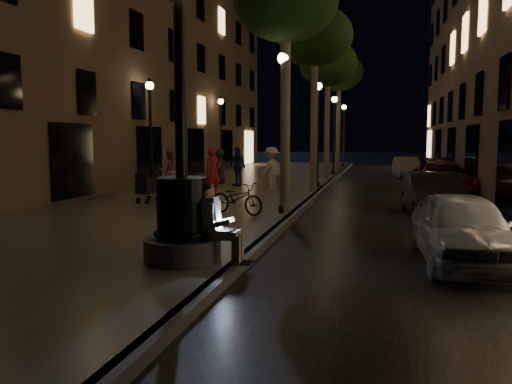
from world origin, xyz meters
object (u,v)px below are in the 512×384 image
(lamp_left_b, at_px, (150,118))
(pedestrian_dark, at_px, (220,166))
(fountain_lamppost, at_px, (182,204))
(car_third, at_px, (443,179))
(pedestrian_blue, at_px, (237,166))
(bicycle, at_px, (237,198))
(stroller, at_px, (147,187))
(pedestrian_red, at_px, (213,172))
(pedestrian_pink, at_px, (170,171))
(tree_far, at_px, (339,73))
(lamp_left_c, at_px, (221,124))
(seated_man_laptop, at_px, (214,221))
(car_front, at_px, (462,228))
(car_second, at_px, (433,195))
(lamp_curb_d, at_px, (344,126))
(lamp_curb_a, at_px, (284,109))
(car_fifth, at_px, (407,167))
(tree_third, at_px, (328,64))
(lamp_curb_b, at_px, (318,118))
(car_rear, at_px, (439,173))
(lamp_curb_c, at_px, (334,123))
(pedestrian_white, at_px, (271,169))
(tree_second, at_px, (315,38))
(tree_near, at_px, (286,1))

(lamp_left_b, height_order, pedestrian_dark, lamp_left_b)
(fountain_lamppost, bearing_deg, car_third, 65.75)
(car_third, bearing_deg, pedestrian_blue, -179.39)
(pedestrian_blue, bearing_deg, bicycle, -38.08)
(stroller, bearing_deg, pedestrian_red, 63.51)
(pedestrian_pink, bearing_deg, tree_far, -131.20)
(stroller, xyz_separation_m, pedestrian_red, (1.57, 2.23, 0.37))
(lamp_left_c, bearing_deg, car_third, -35.65)
(seated_man_laptop, bearing_deg, car_front, 22.08)
(tree_far, bearing_deg, car_second, -75.79)
(stroller, relative_size, pedestrian_pink, 0.63)
(lamp_curb_d, xyz_separation_m, pedestrian_pink, (-5.22, -20.30, -2.15))
(pedestrian_red, bearing_deg, stroller, -179.54)
(tree_far, height_order, lamp_left_b, tree_far)
(lamp_left_c, distance_m, bicycle, 17.81)
(lamp_curb_a, relative_size, lamp_curb_d, 1.00)
(car_fifth, bearing_deg, pedestrian_dark, -142.04)
(fountain_lamppost, bearing_deg, lamp_curb_a, 83.35)
(tree_third, height_order, bicycle, tree_third)
(lamp_left_b, relative_size, car_front, 1.20)
(tree_third, xyz_separation_m, tree_far, (0.08, 6.00, 0.29))
(tree_third, relative_size, lamp_curb_b, 1.50)
(pedestrian_pink, bearing_deg, car_rear, -166.60)
(lamp_curb_a, relative_size, lamp_left_b, 1.00)
(seated_man_laptop, relative_size, car_front, 0.35)
(lamp_curb_c, bearing_deg, car_second, -73.66)
(lamp_curb_a, relative_size, pedestrian_blue, 2.70)
(tree_far, relative_size, pedestrian_white, 4.15)
(lamp_curb_a, xyz_separation_m, pedestrian_blue, (-3.54, 7.41, -2.14))
(tree_second, bearing_deg, lamp_curb_a, -90.95)
(tree_far, xyz_separation_m, car_second, (4.22, -16.66, -5.75))
(car_fifth, relative_size, pedestrian_red, 2.01)
(fountain_lamppost, distance_m, pedestrian_blue, 13.71)
(stroller, distance_m, car_second, 9.17)
(fountain_lamppost, xyz_separation_m, tree_far, (0.78, 24.00, 5.22))
(car_third, bearing_deg, fountain_lamppost, -111.97)
(car_third, xyz_separation_m, pedestrian_red, (-8.52, -3.88, 0.41))
(seated_man_laptop, distance_m, pedestrian_dark, 15.16)
(fountain_lamppost, distance_m, lamp_left_b, 13.75)
(pedestrian_pink, distance_m, pedestrian_dark, 4.77)
(tree_far, bearing_deg, tree_near, -90.10)
(car_second, height_order, car_fifth, car_second)
(pedestrian_blue, height_order, bicycle, pedestrian_blue)
(stroller, height_order, car_fifth, stroller)
(lamp_curb_d, relative_size, pedestrian_pink, 2.72)
(car_front, bearing_deg, stroller, 146.72)
(tree_second, xyz_separation_m, lamp_curb_a, (-0.10, -6.00, -3.10))
(tree_near, height_order, lamp_left_c, tree_near)
(lamp_left_b, xyz_separation_m, car_rear, (12.60, 5.00, -2.53))
(car_third, distance_m, car_rear, 3.85)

